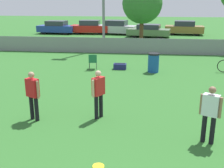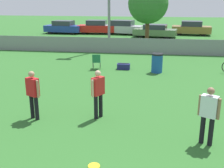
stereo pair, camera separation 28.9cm
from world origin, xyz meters
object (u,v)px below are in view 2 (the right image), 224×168
(player_thrower_red, at_px, (98,91))
(gear_bag_sideline, at_px, (124,66))
(folding_chair_sideline, at_px, (96,61))
(parked_car_olive, at_px, (155,31))
(player_defender_red, at_px, (33,92))
(parked_car_blue, at_px, (64,27))
(tree_near_pole, at_px, (148,4))
(parked_car_silver, at_px, (123,28))
(parked_car_red, at_px, (97,27))
(parked_car_tan, at_px, (191,28))
(trash_bin, at_px, (157,63))
(player_receiver_white, at_px, (209,112))
(frisbee_disc, at_px, (94,166))

(player_thrower_red, relative_size, gear_bag_sideline, 2.31)
(folding_chair_sideline, bearing_deg, parked_car_olive, -111.58)
(player_defender_red, distance_m, parked_car_blue, 23.48)
(tree_near_pole, distance_m, parked_car_silver, 8.83)
(folding_chair_sideline, xyz_separation_m, parked_car_olive, (3.19, 13.88, 0.17))
(parked_car_red, bearing_deg, parked_car_tan, 1.05)
(parked_car_tan, bearing_deg, tree_near_pole, -112.03)
(player_thrower_red, relative_size, parked_car_blue, 0.38)
(parked_car_red, height_order, parked_car_tan, parked_car_red)
(trash_bin, relative_size, parked_car_red, 0.25)
(trash_bin, bearing_deg, parked_car_olive, 90.49)
(player_receiver_white, xyz_separation_m, gear_bag_sideline, (-3.09, 8.01, -0.77))
(player_receiver_white, bearing_deg, frisbee_disc, -124.29)
(folding_chair_sideline, xyz_separation_m, parked_car_tan, (7.05, 16.46, 0.23))
(gear_bag_sideline, bearing_deg, frisbee_disc, -88.06)
(folding_chair_sideline, relative_size, parked_car_tan, 0.20)
(folding_chair_sideline, height_order, parked_car_tan, parked_car_tan)
(player_thrower_red, xyz_separation_m, parked_car_silver, (-1.70, 22.54, -0.22))
(trash_bin, bearing_deg, parked_car_silver, 102.62)
(frisbee_disc, bearing_deg, player_thrower_red, 98.88)
(tree_near_pole, distance_m, player_defender_red, 15.56)
(parked_car_olive, bearing_deg, tree_near_pole, -86.68)
(player_thrower_red, relative_size, trash_bin, 1.58)
(player_thrower_red, bearing_deg, tree_near_pole, 27.07)
(gear_bag_sideline, xyz_separation_m, parked_car_blue, (-8.41, 15.53, 0.53))
(player_defender_red, relative_size, parked_car_olive, 0.36)
(tree_near_pole, xyz_separation_m, player_receiver_white, (2.05, -15.93, -2.46))
(trash_bin, xyz_separation_m, parked_car_silver, (-3.64, 16.26, 0.20))
(gear_bag_sideline, bearing_deg, trash_bin, -13.00)
(gear_bag_sideline, distance_m, parked_car_silver, 15.95)
(player_defender_red, height_order, parked_car_silver, player_defender_red)
(trash_bin, height_order, parked_car_blue, parked_car_blue)
(frisbee_disc, height_order, parked_car_blue, parked_car_blue)
(parked_car_blue, bearing_deg, frisbee_disc, -65.70)
(parked_car_red, xyz_separation_m, parked_car_olive, (6.42, -2.19, -0.07))
(player_receiver_white, bearing_deg, parked_car_tan, 111.60)
(player_receiver_white, xyz_separation_m, folding_chair_sideline, (-4.59, 7.82, -0.45))
(gear_bag_sideline, distance_m, parked_car_blue, 17.67)
(tree_near_pole, distance_m, parked_car_blue, 12.43)
(player_thrower_red, distance_m, parked_car_red, 23.04)
(tree_near_pole, relative_size, frisbee_disc, 17.61)
(frisbee_disc, relative_size, parked_car_silver, 0.06)
(player_receiver_white, bearing_deg, parked_car_blue, 143.43)
(player_thrower_red, bearing_deg, player_receiver_white, -80.56)
(parked_car_olive, xyz_separation_m, parked_car_tan, (3.85, 2.59, 0.07))
(folding_chair_sideline, height_order, gear_bag_sideline, folding_chair_sideline)
(player_defender_red, bearing_deg, gear_bag_sideline, 100.76)
(player_receiver_white, xyz_separation_m, frisbee_disc, (-2.77, -1.49, -0.92))
(folding_chair_sideline, distance_m, parked_car_red, 16.39)
(tree_near_pole, distance_m, parked_car_tan, 9.86)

